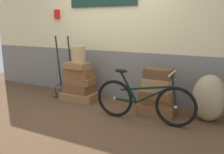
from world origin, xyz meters
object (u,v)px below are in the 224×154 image
suitcase_9 (159,73)px  wicker_basket (78,54)px  luggage_trolley (65,81)px  bicycle (143,101)px  suitcase_1 (79,88)px  suitcase_8 (158,84)px  suitcase_6 (157,100)px  suitcase_2 (80,81)px  suitcase_7 (157,94)px  burlap_sack (209,98)px  suitcase_0 (79,96)px  suitcase_4 (77,66)px  suitcase_3 (79,73)px  suitcase_5 (157,109)px

suitcase_9 → wicker_basket: size_ratio=1.38×
luggage_trolley → bicycle: 2.02m
suitcase_1 → suitcase_8: suitcase_8 is taller
suitcase_6 → suitcase_2: bearing=-177.4°
suitcase_8 → bicycle: size_ratio=0.29×
suitcase_7 → burlap_sack: bearing=4.2°
suitcase_9 → wicker_basket: wicker_basket is taller
suitcase_9 → wicker_basket: 1.64m
luggage_trolley → suitcase_8: bearing=-2.5°
suitcase_0 → luggage_trolley: size_ratio=0.53×
luggage_trolley → suitcase_2: bearing=-8.1°
suitcase_0 → suitcase_1: bearing=110.5°
suitcase_1 → suitcase_6: 1.64m
suitcase_6 → suitcase_7: 0.13m
burlap_sack → suitcase_9: bearing=-174.6°
suitcase_0 → suitcase_4: (-0.01, -0.00, 0.63)m
bicycle → suitcase_3: bearing=163.2°
suitcase_5 → bicycle: bearing=-103.5°
suitcase_7 → luggage_trolley: 2.04m
luggage_trolley → burlap_sack: (2.86, -0.01, 0.05)m
suitcase_5 → luggage_trolley: (-2.05, 0.08, 0.24)m
suitcase_6 → luggage_trolley: 2.05m
suitcase_8 → suitcase_0: bearing=-174.7°
suitcase_1 → burlap_sack: 2.46m
suitcase_1 → suitcase_5: suitcase_1 is taller
suitcase_3 → suitcase_8: size_ratio=1.16×
suitcase_3 → suitcase_1: bearing=-58.8°
suitcase_6 → burlap_sack: burlap_sack is taller
suitcase_0 → suitcase_8: bearing=-6.1°
luggage_trolley → bicycle: size_ratio=0.79×
suitcase_5 → suitcase_9: (0.01, -0.01, 0.62)m
wicker_basket → bicycle: 1.69m
suitcase_9 → suitcase_7: bearing=-162.0°
suitcase_0 → suitcase_3: 0.48m
suitcase_5 → suitcase_7: suitcase_7 is taller
suitcase_8 → burlap_sack: size_ratio=0.63×
suitcase_7 → wicker_basket: size_ratio=1.65×
suitcase_3 → luggage_trolley: 0.47m
luggage_trolley → burlap_sack: 2.86m
suitcase_9 → luggage_trolley: (-2.06, 0.09, -0.38)m
luggage_trolley → suitcase_9: bearing=-2.5°
suitcase_3 → suitcase_7: bearing=-0.4°
suitcase_1 → bicycle: bearing=-13.9°
wicker_basket → suitcase_4: bearing=-115.9°
suitcase_2 → burlap_sack: (2.41, 0.05, -0.02)m
suitcase_3 → burlap_sack: (2.46, 0.03, -0.18)m
suitcase_7 → suitcase_8: size_ratio=1.14×
suitcase_1 → suitcase_5: 1.65m
suitcase_2 → wicker_basket: size_ratio=1.64×
suitcase_0 → suitcase_8: 1.68m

